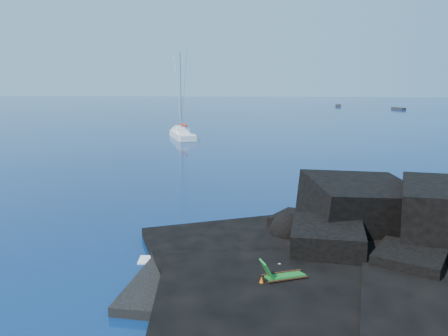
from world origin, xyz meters
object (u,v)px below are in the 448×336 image
at_px(distant_boat_a, 338,106).
at_px(sunbather, 268,265).
at_px(sailboat, 182,138).
at_px(distant_boat_b, 398,110).
at_px(marker_cone, 262,283).
at_px(deck_chair, 285,270).

bearing_deg(distant_boat_a, sunbather, -92.95).
height_order(sailboat, distant_boat_b, sailboat).
xyz_separation_m(marker_cone, distant_boat_b, (38.60, 107.50, -0.61)).
bearing_deg(marker_cone, distant_boat_b, 70.25).
xyz_separation_m(deck_chair, marker_cone, (-0.87, -0.47, -0.31)).
bearing_deg(distant_boat_a, deck_chair, -92.55).
height_order(sailboat, distant_boat_a, sailboat).
xyz_separation_m(deck_chair, distant_boat_a, (24.26, 121.74, -0.92)).
height_order(sunbather, marker_cone, marker_cone).
bearing_deg(sunbather, deck_chair, -58.62).
height_order(sunbather, distant_boat_a, sunbather).
xyz_separation_m(sailboat, distant_boat_a, (35.44, 77.58, 0.00)).
relative_size(deck_chair, marker_cone, 3.19).
xyz_separation_m(sailboat, marker_cone, (10.31, -44.63, 0.61)).
bearing_deg(marker_cone, deck_chair, 28.51).
bearing_deg(distant_boat_b, deck_chair, -129.62).
bearing_deg(distant_boat_b, distant_boat_a, 112.28).
bearing_deg(deck_chair, marker_cone, -172.38).
relative_size(sailboat, distant_boat_a, 2.33).
height_order(sailboat, marker_cone, sailboat).
bearing_deg(distant_boat_a, marker_cone, -92.90).
distance_m(sailboat, distant_boat_a, 85.29).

